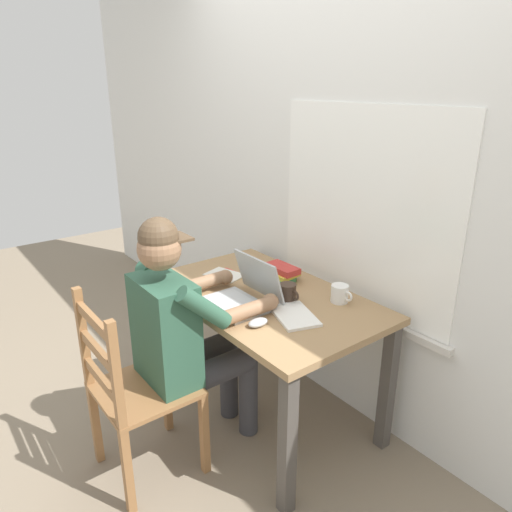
% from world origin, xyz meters
% --- Properties ---
extents(ground_plane, '(8.00, 8.00, 0.00)m').
position_xyz_m(ground_plane, '(0.00, 0.00, 0.00)').
color(ground_plane, gray).
extents(back_wall, '(6.00, 0.08, 2.60)m').
position_xyz_m(back_wall, '(0.00, 0.46, 1.30)').
color(back_wall, silver).
rests_on(back_wall, ground).
extents(desk, '(1.24, 0.75, 0.74)m').
position_xyz_m(desk, '(0.00, 0.00, 0.63)').
color(desk, '#9E7A51').
rests_on(desk, ground).
extents(seated_person, '(0.50, 0.60, 1.24)m').
position_xyz_m(seated_person, '(-0.02, -0.45, 0.68)').
color(seated_person, '#2D5642').
rests_on(seated_person, ground).
extents(wooden_chair, '(0.42, 0.42, 0.93)m').
position_xyz_m(wooden_chair, '(-0.02, -0.73, 0.46)').
color(wooden_chair, olive).
rests_on(wooden_chair, ground).
extents(laptop, '(0.33, 0.30, 0.23)m').
position_xyz_m(laptop, '(0.02, -0.14, 0.79)').
color(laptop, '#ADAFB2').
rests_on(laptop, desk).
extents(computer_mouse, '(0.06, 0.10, 0.03)m').
position_xyz_m(computer_mouse, '(0.25, -0.23, 0.75)').
color(computer_mouse, '#ADAFB2').
rests_on(computer_mouse, desk).
extents(coffee_mug_white, '(0.13, 0.09, 0.09)m').
position_xyz_m(coffee_mug_white, '(0.30, 0.24, 0.78)').
color(coffee_mug_white, white).
rests_on(coffee_mug_white, desk).
extents(coffee_mug_dark, '(0.12, 0.08, 0.09)m').
position_xyz_m(coffee_mug_dark, '(0.14, 0.04, 0.78)').
color(coffee_mug_dark, '#38281E').
rests_on(coffee_mug_dark, desk).
extents(book_stack_main, '(0.20, 0.16, 0.08)m').
position_xyz_m(book_stack_main, '(-0.10, 0.20, 0.78)').
color(book_stack_main, '#38844C').
rests_on(book_stack_main, desk).
extents(paper_pile_near_laptop, '(0.24, 0.20, 0.01)m').
position_xyz_m(paper_pile_near_laptop, '(-0.34, -0.02, 0.74)').
color(paper_pile_near_laptop, silver).
rests_on(paper_pile_near_laptop, desk).
extents(paper_pile_back_corner, '(0.30, 0.24, 0.01)m').
position_xyz_m(paper_pile_back_corner, '(0.28, -0.05, 0.74)').
color(paper_pile_back_corner, white).
rests_on(paper_pile_back_corner, desk).
extents(landscape_photo_print, '(0.14, 0.11, 0.00)m').
position_xyz_m(landscape_photo_print, '(-0.36, 0.02, 0.74)').
color(landscape_photo_print, '#C63D33').
rests_on(landscape_photo_print, desk).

